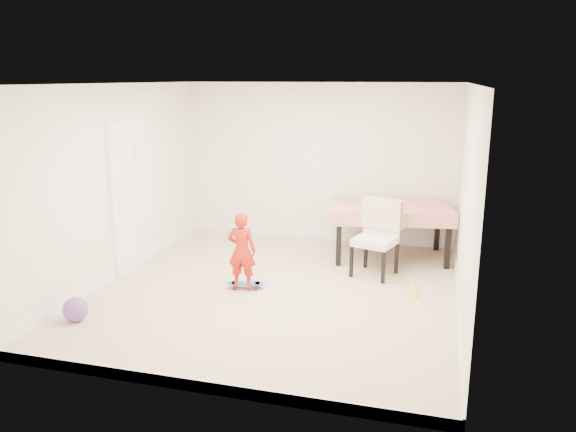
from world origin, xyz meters
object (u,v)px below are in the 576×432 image
(dining_chair, at_px, (375,239))
(child, at_px, (242,253))
(skateboard, at_px, (246,285))
(balloon, at_px, (75,309))
(dining_table, at_px, (390,231))

(dining_chair, height_order, child, dining_chair)
(skateboard, height_order, balloon, balloon)
(dining_chair, relative_size, balloon, 3.75)
(child, height_order, balloon, child)
(skateboard, relative_size, child, 0.50)
(dining_table, relative_size, child, 1.75)
(dining_table, distance_m, child, 2.53)
(skateboard, distance_m, child, 0.47)
(dining_chair, xyz_separation_m, child, (-1.57, -1.02, -0.03))
(child, relative_size, balloon, 3.57)
(dining_chair, height_order, skateboard, dining_chair)
(skateboard, xyz_separation_m, balloon, (-1.51, -1.46, 0.10))
(dining_chair, bearing_deg, skateboard, -131.53)
(child, distance_m, balloon, 2.07)
(skateboard, bearing_deg, balloon, -149.63)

